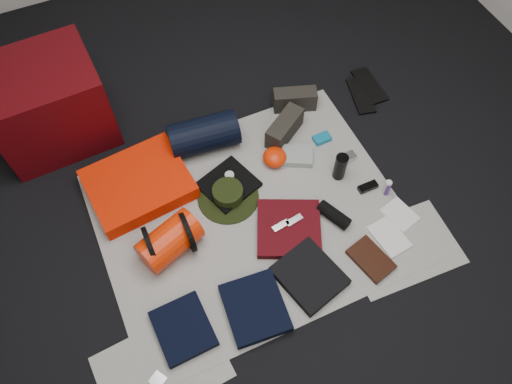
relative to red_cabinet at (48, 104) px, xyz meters
name	(u,v)px	position (x,y,z in m)	size (l,w,h in m)	color
floor	(251,218)	(0.80, -1.01, -0.26)	(4.50, 4.50, 0.02)	black
newspaper_mat	(251,217)	(0.80, -1.01, -0.25)	(1.60, 1.30, 0.01)	beige
newspaper_sheet_front_left	(162,367)	(0.10, -1.56, -0.25)	(0.58, 0.40, 0.00)	beige
newspaper_sheet_front_right	(402,248)	(1.45, -1.51, -0.25)	(0.58, 0.40, 0.00)	beige
red_cabinet	(48,104)	(0.00, 0.00, 0.00)	(0.61, 0.51, 0.51)	#4A0509
sleeping_pad	(139,184)	(0.30, -0.58, -0.20)	(0.54, 0.44, 0.10)	#F32102
stuff_sack	(170,241)	(0.35, -1.01, -0.16)	(0.19, 0.19, 0.32)	red
sack_strap_left	(150,247)	(0.25, -1.01, -0.14)	(0.22, 0.22, 0.03)	black
sack_strap_right	(188,232)	(0.45, -1.01, -0.14)	(0.22, 0.22, 0.03)	black
navy_duffel	(204,135)	(0.75, -0.45, -0.14)	(0.21, 0.21, 0.40)	black
boonie_brim	(228,197)	(0.73, -0.84, -0.24)	(0.34, 0.34, 0.01)	black
boonie_crown	(228,193)	(0.73, -0.84, -0.20)	(0.17, 0.17, 0.07)	black
hiking_boot_left	(284,128)	(1.21, -0.58, -0.18)	(0.28, 0.10, 0.14)	#2B2721
hiking_boot_right	(295,99)	(1.37, -0.41, -0.18)	(0.26, 0.10, 0.13)	#2B2721
flip_flop_left	(361,96)	(1.79, -0.50, -0.25)	(0.11, 0.30, 0.02)	black
flip_flop_right	(369,85)	(1.89, -0.45, -0.25)	(0.11, 0.30, 0.02)	black
trousers_navy_a	(183,329)	(0.25, -1.44, -0.23)	(0.25, 0.29, 0.04)	black
trousers_navy_b	(255,308)	(0.61, -1.49, -0.22)	(0.28, 0.32, 0.05)	black
trousers_charcoal	(309,276)	(0.93, -1.45, -0.22)	(0.28, 0.32, 0.05)	black
black_tshirt	(229,184)	(0.77, -0.77, -0.23)	(0.28, 0.26, 0.03)	black
red_shirt	(289,229)	(0.95, -1.17, -0.23)	(0.34, 0.34, 0.04)	#49080D
orange_stuff_sack	(275,157)	(1.07, -0.73, -0.20)	(0.14, 0.14, 0.09)	red
first_aid_pouch	(297,156)	(1.20, -0.76, -0.23)	(0.18, 0.13, 0.04)	gray
water_bottle	(340,167)	(1.36, -0.97, -0.16)	(0.07, 0.07, 0.18)	black
speaker	(334,215)	(1.20, -1.20, -0.21)	(0.07, 0.07, 0.19)	black
compact_camera	(348,158)	(1.47, -0.89, -0.23)	(0.09, 0.06, 0.04)	silver
cyan_case	(322,138)	(1.40, -0.71, -0.23)	(0.10, 0.06, 0.03)	#0F6F94
toiletry_purple	(387,189)	(1.55, -1.18, -0.20)	(0.03, 0.03, 0.10)	#4A2579
toiletry_clear	(387,187)	(1.55, -1.18, -0.20)	(0.04, 0.04, 0.11)	silver
paperback_book	(371,259)	(1.26, -1.50, -0.23)	(0.15, 0.23, 0.03)	black
map_booklet	(389,237)	(1.42, -1.42, -0.24)	(0.14, 0.21, 0.01)	silver
map_printout	(400,214)	(1.55, -1.33, -0.25)	(0.14, 0.18, 0.01)	silver
sunglasses	(368,187)	(1.47, -1.11, -0.23)	(0.11, 0.05, 0.03)	black
key_cluster	(158,380)	(0.06, -1.61, -0.24)	(0.06, 0.06, 0.01)	silver
tape_roll	(230,176)	(0.79, -0.74, -0.20)	(0.05, 0.05, 0.04)	beige
energy_bar_a	(281,226)	(0.91, -1.15, -0.20)	(0.10, 0.04, 0.01)	silver
energy_bar_b	(294,220)	(0.99, -1.15, -0.20)	(0.10, 0.04, 0.01)	silver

